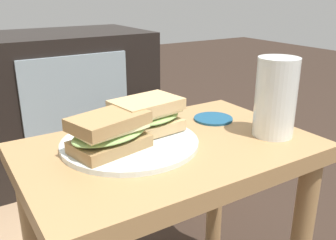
% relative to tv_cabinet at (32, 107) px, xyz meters
% --- Properties ---
extents(side_table, '(0.56, 0.36, 0.46)m').
position_rel_tv_cabinet_xyz_m(side_table, '(0.06, -0.95, 0.08)').
color(side_table, '#A37A4C').
rests_on(side_table, ground).
extents(tv_cabinet, '(0.96, 0.46, 0.58)m').
position_rel_tv_cabinet_xyz_m(tv_cabinet, '(0.00, 0.00, 0.00)').
color(tv_cabinet, black).
rests_on(tv_cabinet, ground).
extents(plate, '(0.26, 0.26, 0.01)m').
position_rel_tv_cabinet_xyz_m(plate, '(-0.01, -0.91, 0.17)').
color(plate, silver).
rests_on(plate, side_table).
extents(sandwich_front, '(0.16, 0.12, 0.07)m').
position_rel_tv_cabinet_xyz_m(sandwich_front, '(-0.06, -0.93, 0.21)').
color(sandwich_front, '#9E7A4C').
rests_on(sandwich_front, plate).
extents(sandwich_back, '(0.15, 0.11, 0.07)m').
position_rel_tv_cabinet_xyz_m(sandwich_back, '(0.04, -0.89, 0.22)').
color(sandwich_back, tan).
rests_on(sandwich_back, plate).
extents(beer_glass, '(0.08, 0.08, 0.16)m').
position_rel_tv_cabinet_xyz_m(beer_glass, '(0.26, -1.02, 0.25)').
color(beer_glass, silver).
rests_on(beer_glass, side_table).
extents(coaster, '(0.09, 0.09, 0.01)m').
position_rel_tv_cabinet_xyz_m(coaster, '(0.22, -0.88, 0.17)').
color(coaster, navy).
rests_on(coaster, side_table).
extents(paper_bag, '(0.26, 0.19, 0.31)m').
position_rel_tv_cabinet_xyz_m(paper_bag, '(0.48, -0.49, -0.14)').
color(paper_bag, tan).
rests_on(paper_bag, ground).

